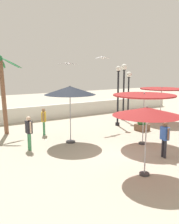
# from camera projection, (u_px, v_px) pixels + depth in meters

# --- Properties ---
(ground_plane) EXTENTS (56.00, 56.00, 0.00)m
(ground_plane) POSITION_uv_depth(u_px,v_px,m) (126.00, 151.00, 11.68)
(ground_plane) COLOR #B2A893
(boundary_wall) EXTENTS (25.20, 0.30, 1.07)m
(boundary_wall) POSITION_uv_depth(u_px,v_px,m) (48.00, 112.00, 18.90)
(boundary_wall) COLOR silver
(boundary_wall) RESTS_ON ground_plane
(patio_umbrella_1) EXTENTS (3.00, 3.00, 2.52)m
(patio_umbrella_1) POSITION_uv_depth(u_px,v_px,m) (162.00, 90.00, 17.70)
(patio_umbrella_1) COLOR #333338
(patio_umbrella_1) RESTS_ON ground_plane
(patio_umbrella_3) EXTENTS (2.59, 2.59, 2.97)m
(patio_umbrella_3) POSITION_uv_depth(u_px,v_px,m) (70.00, 91.00, 12.61)
(patio_umbrella_3) COLOR #333338
(patio_umbrella_3) RESTS_ON ground_plane
(patio_umbrella_4) EXTENTS (3.07, 3.07, 2.63)m
(patio_umbrella_4) POSITION_uv_depth(u_px,v_px,m) (144.00, 96.00, 12.39)
(patio_umbrella_4) COLOR #333338
(patio_umbrella_4) RESTS_ON ground_plane
(patio_umbrella_5) EXTENTS (2.39, 2.39, 2.53)m
(patio_umbrella_5) POSITION_uv_depth(u_px,v_px,m) (147.00, 112.00, 8.69)
(patio_umbrella_5) COLOR #333338
(patio_umbrella_5) RESTS_ON ground_plane
(palm_tree_0) EXTENTS (2.63, 2.34, 4.54)m
(palm_tree_0) POSITION_uv_depth(u_px,v_px,m) (2.00, 84.00, 14.25)
(palm_tree_0) COLOR brown
(palm_tree_0) RESTS_ON ground_plane
(lamp_post_1) EXTENTS (0.42, 0.42, 3.55)m
(lamp_post_1) POSITION_uv_depth(u_px,v_px,m) (129.00, 87.00, 19.45)
(lamp_post_1) COLOR black
(lamp_post_1) RESTS_ON ground_plane
(lamp_post_2) EXTENTS (0.34, 0.34, 3.95)m
(lamp_post_2) POSITION_uv_depth(u_px,v_px,m) (118.00, 91.00, 16.58)
(lamp_post_2) COLOR black
(lamp_post_2) RESTS_ON ground_plane
(lamp_post_3) EXTENTS (0.43, 0.43, 4.11)m
(lamp_post_3) POSITION_uv_depth(u_px,v_px,m) (124.00, 82.00, 18.34)
(lamp_post_3) COLOR black
(lamp_post_3) RESTS_ON ground_plane
(guest_0) EXTENTS (0.24, 0.56, 1.61)m
(guest_0) POSITION_uv_depth(u_px,v_px,m) (29.00, 130.00, 11.71)
(guest_0) COLOR #3F8C59
(guest_0) RESTS_ON ground_plane
(guest_1) EXTENTS (0.32, 0.55, 1.57)m
(guest_1) POSITION_uv_depth(u_px,v_px,m) (165.00, 136.00, 10.71)
(guest_1) COLOR #26262D
(guest_1) RESTS_ON ground_plane
(guest_2) EXTENTS (0.39, 0.50, 1.55)m
(guest_2) POSITION_uv_depth(u_px,v_px,m) (44.00, 119.00, 14.43)
(guest_2) COLOR #3F8C59
(guest_2) RESTS_ON ground_plane
(seagull_0) EXTENTS (1.33, 0.44, 0.14)m
(seagull_0) POSITION_uv_depth(u_px,v_px,m) (68.00, 64.00, 13.43)
(seagull_0) COLOR white
(seagull_1) EXTENTS (1.23, 0.38, 0.17)m
(seagull_1) POSITION_uv_depth(u_px,v_px,m) (103.00, 58.00, 15.72)
(seagull_1) COLOR white
(planter) EXTENTS (0.70, 0.70, 0.85)m
(planter) POSITION_uv_depth(u_px,v_px,m) (142.00, 125.00, 15.50)
(planter) COLOR brown
(planter) RESTS_ON ground_plane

